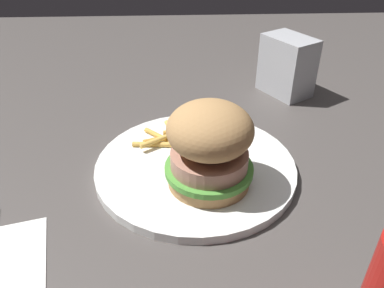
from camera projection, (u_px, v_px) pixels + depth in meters
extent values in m
plane|color=#47423F|center=(174.00, 182.00, 0.49)|extent=(1.60, 1.60, 0.00)
cylinder|color=white|center=(192.00, 167.00, 0.51)|extent=(0.26, 0.26, 0.01)
cylinder|color=tan|center=(205.00, 176.00, 0.47)|extent=(0.10, 0.10, 0.02)
cylinder|color=#4C9338|center=(205.00, 169.00, 0.46)|extent=(0.11, 0.11, 0.01)
cylinder|color=tan|center=(205.00, 159.00, 0.46)|extent=(0.09, 0.09, 0.02)
ellipsoid|color=tan|center=(206.00, 130.00, 0.43)|extent=(0.10, 0.10, 0.06)
cylinder|color=gold|center=(190.00, 144.00, 0.54)|extent=(0.05, 0.04, 0.01)
cylinder|color=gold|center=(185.00, 134.00, 0.56)|extent=(0.08, 0.01, 0.01)
cylinder|color=gold|center=(165.00, 137.00, 0.56)|extent=(0.03, 0.07, 0.01)
cylinder|color=gold|center=(158.00, 137.00, 0.55)|extent=(0.05, 0.05, 0.01)
cylinder|color=#E5B251|center=(172.00, 135.00, 0.56)|extent=(0.08, 0.04, 0.01)
cylinder|color=gold|center=(188.00, 131.00, 0.57)|extent=(0.01, 0.08, 0.01)
cylinder|color=#E5B251|center=(173.00, 130.00, 0.57)|extent=(0.07, 0.02, 0.01)
cylinder|color=#E5B251|center=(159.00, 145.00, 0.54)|extent=(0.01, 0.08, 0.01)
cylinder|color=#E5B251|center=(184.00, 144.00, 0.54)|extent=(0.05, 0.04, 0.01)
cylinder|color=#E5B251|center=(181.00, 144.00, 0.54)|extent=(0.06, 0.03, 0.01)
cylinder|color=#E5B251|center=(157.00, 139.00, 0.54)|extent=(0.04, 0.06, 0.01)
cube|color=#B7BABF|center=(285.00, 66.00, 0.69)|extent=(0.11, 0.10, 0.10)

